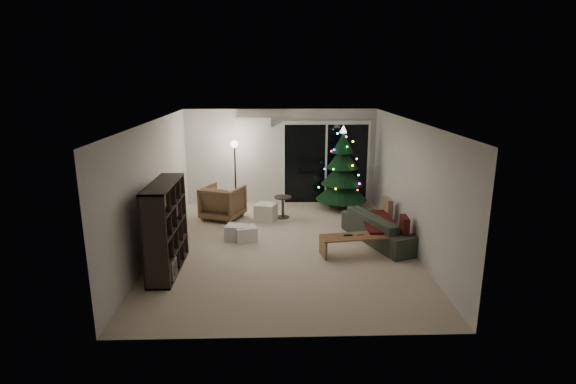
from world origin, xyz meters
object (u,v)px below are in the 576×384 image
Objects in this scene: media_cabinet at (171,228)px; armchair at (223,202)px; sofa at (383,228)px; coffee_table at (356,246)px; bookshelf at (154,228)px; christmas_tree at (342,168)px.

armchair is at bearing 55.63° from media_cabinet.
sofa reaches higher than coffee_table.
armchair is 0.69× the size of coffee_table.
sofa is (4.30, 1.30, -0.49)m from bookshelf.
armchair is 3.83m from sofa.
armchair is at bearing 130.24° from coffee_table.
media_cabinet is at bearing 71.03° from sofa.
bookshelf is at bearing 179.62° from coffee_table.
coffee_table is (2.77, -2.40, -0.20)m from armchair.
sofa is (3.46, -1.64, -0.11)m from armchair.
coffee_table is 0.61× the size of christmas_tree.
bookshelf is 3.70m from coffee_table.
christmas_tree is at bearing 24.96° from media_cabinet.
coffee_table is at bearing 161.30° from armchair.
christmas_tree reaches higher than media_cabinet.
bookshelf reaches higher than armchair.
armchair is 0.43× the size of sofa.
sofa is 2.59m from christmas_tree.
sofa is at bearing -78.29° from christmas_tree.
bookshelf reaches higher than media_cabinet.
bookshelf is 1.78× the size of armchair.
sofa is 0.96× the size of christmas_tree.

